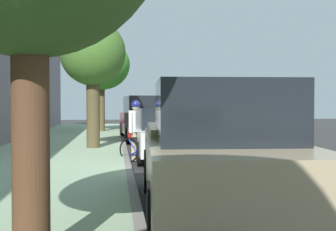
# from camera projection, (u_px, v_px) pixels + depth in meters

# --- Properties ---
(ground) EXTENTS (66.57, 66.57, 0.00)m
(ground) POSITION_uv_depth(u_px,v_px,m) (199.00, 163.00, 12.19)
(ground) COLOR #303030
(sidewalk) EXTENTS (4.26, 41.60, 0.15)m
(sidewalk) POSITION_uv_depth(u_px,v_px,m) (44.00, 162.00, 11.68)
(sidewalk) COLOR #96B18D
(sidewalk) RESTS_ON ground
(curb_edge) EXTENTS (0.16, 41.60, 0.15)m
(curb_edge) POSITION_uv_depth(u_px,v_px,m) (127.00, 161.00, 11.94)
(curb_edge) COLOR gray
(curb_edge) RESTS_ON ground
(lane_stripe_centre) EXTENTS (0.14, 40.00, 0.01)m
(lane_stripe_centre) POSITION_uv_depth(u_px,v_px,m) (290.00, 157.00, 13.34)
(lane_stripe_centre) COLOR white
(lane_stripe_centre) RESTS_ON ground
(lane_stripe_bike_edge) EXTENTS (0.12, 41.60, 0.01)m
(lane_stripe_bike_edge) POSITION_uv_depth(u_px,v_px,m) (180.00, 163.00, 12.12)
(lane_stripe_bike_edge) COLOR white
(lane_stripe_bike_edge) RESTS_ON ground
(parked_suv_dark_blue_nearest) EXTENTS (2.03, 4.73, 1.99)m
(parked_suv_dark_blue_nearest) POSITION_uv_depth(u_px,v_px,m) (141.00, 114.00, 25.43)
(parked_suv_dark_blue_nearest) COLOR navy
(parked_suv_dark_blue_nearest) RESTS_ON ground
(parked_suv_red_second) EXTENTS (2.19, 4.81, 1.99)m
(parked_suv_red_second) POSITION_uv_depth(u_px,v_px,m) (145.00, 118.00, 19.39)
(parked_suv_red_second) COLOR maroon
(parked_suv_red_second) RESTS_ON ground
(parked_sedan_white_mid) EXTENTS (1.87, 4.42, 1.52)m
(parked_sedan_white_mid) POSITION_uv_depth(u_px,v_px,m) (165.00, 134.00, 12.94)
(parked_sedan_white_mid) COLOR white
(parked_sedan_white_mid) RESTS_ON ground
(parked_pickup_tan_far) EXTENTS (2.25, 5.40, 1.95)m
(parked_pickup_tan_far) POSITION_uv_depth(u_px,v_px,m) (214.00, 155.00, 6.39)
(parked_pickup_tan_far) COLOR tan
(parked_pickup_tan_far) RESTS_ON ground
(bicycle_at_curb) EXTENTS (1.35, 1.14, 0.74)m
(bicycle_at_curb) POSITION_uv_depth(u_px,v_px,m) (144.00, 150.00, 11.99)
(bicycle_at_curb) COLOR black
(bicycle_at_curb) RESTS_ON ground
(cyclist_with_backpack) EXTENTS (0.53, 0.55, 1.76)m
(cyclist_with_backpack) POSITION_uv_depth(u_px,v_px,m) (135.00, 124.00, 12.41)
(cyclist_with_backpack) COLOR #C6B284
(cyclist_with_backpack) RESTS_ON ground
(street_tree_near_cyclist) EXTENTS (3.09, 3.09, 5.04)m
(street_tree_near_cyclist) POSITION_uv_depth(u_px,v_px,m) (102.00, 65.00, 23.85)
(street_tree_near_cyclist) COLOR brown
(street_tree_near_cyclist) RESTS_ON sidewalk
(street_tree_mid_block) EXTENTS (2.23, 2.23, 4.38)m
(street_tree_mid_block) POSITION_uv_depth(u_px,v_px,m) (93.00, 55.00, 14.81)
(street_tree_mid_block) COLOR brown
(street_tree_mid_block) RESTS_ON sidewalk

